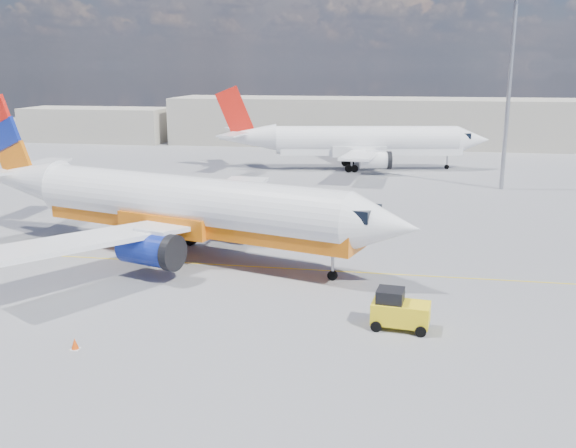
% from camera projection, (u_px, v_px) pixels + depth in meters
% --- Properties ---
extents(ground, '(240.00, 240.00, 0.00)m').
position_uv_depth(ground, '(238.00, 280.00, 41.27)').
color(ground, slate).
rests_on(ground, ground).
extents(taxi_line, '(70.00, 0.15, 0.01)m').
position_uv_depth(taxi_line, '(249.00, 266.00, 44.14)').
color(taxi_line, yellow).
rests_on(taxi_line, ground).
extents(terminal_main, '(70.00, 14.00, 8.00)m').
position_uv_depth(terminal_main, '(373.00, 122.00, 111.15)').
color(terminal_main, beige).
rests_on(terminal_main, ground).
extents(terminal_annex, '(26.00, 10.00, 6.00)m').
position_uv_depth(terminal_annex, '(97.00, 125.00, 117.00)').
color(terminal_annex, beige).
rests_on(terminal_annex, ground).
extents(main_jet, '(37.33, 28.41, 11.31)m').
position_uv_depth(main_jet, '(175.00, 205.00, 45.87)').
color(main_jet, white).
rests_on(main_jet, ground).
extents(second_jet, '(36.34, 28.18, 10.97)m').
position_uv_depth(second_jet, '(358.00, 142.00, 84.74)').
color(second_jet, white).
rests_on(second_jet, ground).
extents(gse_tug, '(3.14, 2.15, 2.11)m').
position_uv_depth(gse_tug, '(399.00, 310.00, 33.52)').
color(gse_tug, black).
rests_on(gse_tug, ground).
extents(traffic_cone, '(0.43, 0.43, 0.60)m').
position_uv_depth(traffic_cone, '(75.00, 344.00, 31.15)').
color(traffic_cone, white).
rests_on(traffic_cone, ground).
extents(floodlight_mast, '(1.54, 1.54, 21.07)m').
position_uv_depth(floodlight_mast, '(510.00, 73.00, 68.77)').
color(floodlight_mast, '#94949C').
rests_on(floodlight_mast, ground).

